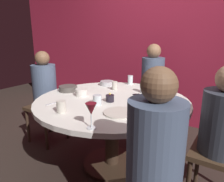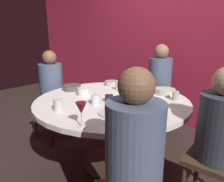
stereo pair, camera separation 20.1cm
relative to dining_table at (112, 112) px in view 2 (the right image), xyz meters
name	(u,v)px [view 2 (the right image)]	position (x,y,z in m)	size (l,w,h in m)	color
ground_plane	(112,164)	(0.00, 0.00, -0.59)	(8.00, 8.00, 0.00)	#2D231E
back_wall	(177,36)	(0.00, 1.47, 0.71)	(6.00, 0.10, 2.60)	maroon
dining_table	(112,112)	(0.00, 0.00, 0.00)	(1.47, 1.47, 0.72)	silver
seated_diner_left	(51,86)	(-0.97, 0.00, 0.11)	(0.40, 0.40, 1.14)	#3F2D1E
seated_diner_back	(160,80)	(0.00, 1.01, 0.15)	(0.40, 0.40, 1.21)	#3F2D1E
seated_diner_right	(222,128)	(0.97, 0.00, 0.11)	(0.40, 0.40, 1.13)	#3F2D1E
seated_diner_front_right	(134,159)	(0.73, -0.73, 0.14)	(0.57, 0.57, 1.19)	#3F2D1E
candle_holder	(109,98)	(0.03, -0.08, 0.16)	(0.08, 0.08, 0.09)	black
wine_glass	(81,109)	(0.24, -0.62, 0.26)	(0.08, 0.08, 0.18)	silver
dinner_plate	(115,113)	(0.26, -0.29, 0.14)	(0.26, 0.26, 0.01)	beige
cell_phone	(139,97)	(0.17, 0.22, 0.13)	(0.07, 0.14, 0.01)	black
bowl_serving_large	(112,83)	(-0.36, 0.44, 0.16)	(0.17, 0.17, 0.05)	#B7B7BC
bowl_salad_center	(166,91)	(0.33, 0.48, 0.16)	(0.20, 0.20, 0.06)	beige
bowl_small_white	(72,87)	(-0.57, -0.01, 0.16)	(0.20, 0.20, 0.06)	#4C4742
bowl_sauce_side	(83,91)	(-0.32, -0.07, 0.17)	(0.12, 0.12, 0.07)	silver
cup_near_candle	(176,96)	(0.49, 0.35, 0.17)	(0.06, 0.06, 0.09)	#B2ADA3
cup_by_left_diner	(136,80)	(-0.14, 0.64, 0.19)	(0.06, 0.06, 0.11)	silver
cup_by_right_diner	(58,105)	(-0.14, -0.52, 0.18)	(0.08, 0.08, 0.10)	beige
cup_center_front	(118,86)	(-0.17, 0.31, 0.18)	(0.06, 0.06, 0.09)	beige
cup_far_edge	(146,88)	(0.15, 0.38, 0.19)	(0.06, 0.06, 0.12)	silver
cup_beside_wine	(95,100)	(-0.01, -0.22, 0.17)	(0.08, 0.08, 0.09)	silver
fork_near_plate	(147,119)	(0.52, -0.23, 0.13)	(0.02, 0.18, 0.01)	#B7B7BC
knife_near_plate	(55,101)	(-0.37, -0.39, 0.13)	(0.02, 0.18, 0.01)	#B7B7BC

